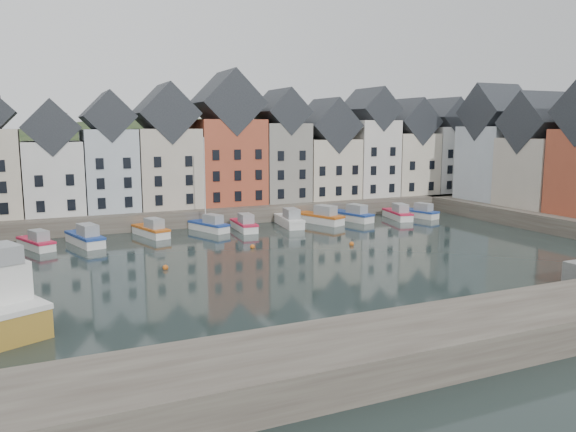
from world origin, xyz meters
TOP-DOWN VIEW (x-y plane):
  - ground at (0.00, 0.00)m, footprint 260.00×260.00m
  - far_quay at (0.00, 30.00)m, footprint 90.00×16.00m
  - right_quay at (37.00, 3.00)m, footprint 14.00×54.00m
  - near_wall at (-10.00, -22.00)m, footprint 50.00×6.00m
  - hillside at (0.02, 56.00)m, footprint 153.60×70.40m
  - far_terrace at (3.21, 28.00)m, footprint 72.37×8.16m
  - right_terrace at (36.00, 8.07)m, footprint 8.30×24.25m
  - mooring_buoys at (-4.00, 5.33)m, footprint 20.50×5.50m
  - boat_a at (-24.18, 16.72)m, footprint 3.81×5.99m
  - boat_b at (-19.46, 16.66)m, footprint 3.74×6.95m
  - boat_c at (-12.20, 18.70)m, footprint 3.50×6.39m
  - boat_d at (-5.25, 19.12)m, footprint 3.90×6.18m
  - boat_e at (-1.32, 17.84)m, footprint 2.22×6.15m
  - boat_f at (4.83, 18.20)m, footprint 2.87×6.88m
  - boat_g at (9.38, 18.47)m, footprint 4.45×7.19m
  - boat_h at (14.15, 18.54)m, footprint 3.74×6.80m
  - boat_i at (20.54, 17.31)m, footprint 3.08×6.45m
  - boat_j at (24.03, 17.24)m, footprint 3.24×6.11m

SIDE VIEW (x-z plane):
  - hillside at x=0.02m, z-range -49.96..14.04m
  - ground at x=0.00m, z-range 0.00..0.00m
  - mooring_buoys at x=-4.00m, z-range -0.10..0.40m
  - boat_a at x=-24.18m, z-range -0.45..1.76m
  - boat_j at x=24.03m, z-range -0.45..1.79m
  - boat_e at x=-1.32m, z-range -0.47..1.85m
  - boat_c at x=-12.20m, z-range -0.47..1.87m
  - boat_i at x=20.54m, z-range -0.48..1.90m
  - boat_d at x=-5.25m, z-range -4.92..6.39m
  - boat_h at x=14.15m, z-range -0.50..1.99m
  - boat_b at x=-19.46m, z-range -0.52..2.04m
  - boat_f at x=4.83m, z-range -0.52..2.04m
  - boat_g at x=9.38m, z-range -0.53..2.11m
  - far_quay at x=0.00m, z-range 0.00..2.00m
  - right_quay at x=37.00m, z-range 0.00..2.00m
  - near_wall at x=-10.00m, z-range 0.00..2.00m
  - far_terrace at x=3.21m, z-range -0.01..17.76m
  - right_terrace at x=36.00m, z-range 0.73..17.10m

